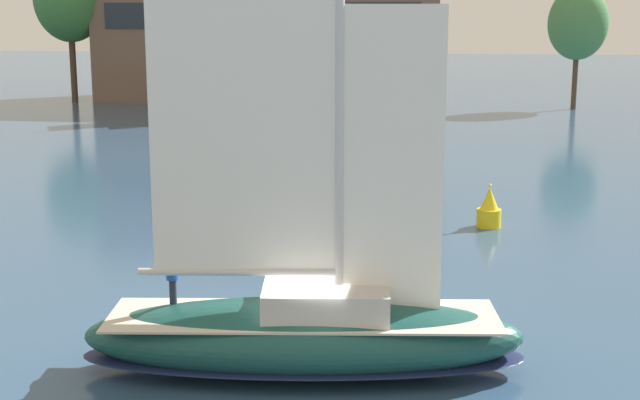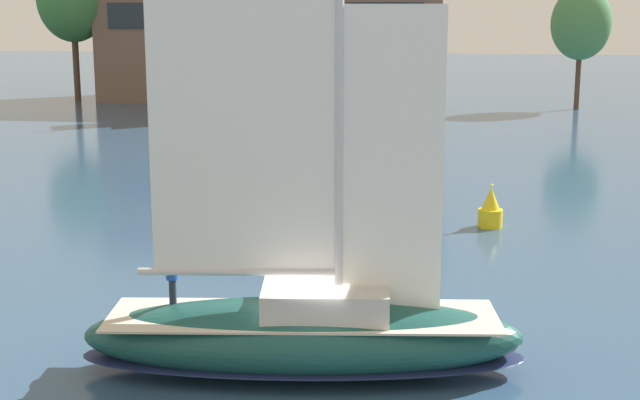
% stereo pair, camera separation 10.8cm
% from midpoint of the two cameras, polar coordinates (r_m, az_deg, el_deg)
% --- Properties ---
extents(ground_plane, '(400.00, 400.00, 0.00)m').
position_cam_midpoint_polar(ground_plane, '(24.63, -1.19, -10.93)').
color(ground_plane, '#2D4C6B').
extents(waterfront_building, '(38.60, 14.00, 17.69)m').
position_cam_midpoint_polar(waterfront_building, '(101.11, -3.17, 11.44)').
color(waterfront_building, brown).
rests_on(waterfront_building, ground).
extents(tree_shore_center, '(5.95, 5.95, 12.25)m').
position_cam_midpoint_polar(tree_shore_center, '(94.35, 16.15, 10.79)').
color(tree_shore_center, '#4C3828').
rests_on(tree_shore_center, ground).
extents(sailboat_main, '(12.32, 4.94, 16.44)m').
position_cam_midpoint_polar(sailboat_main, '(24.17, -1.15, -8.16)').
color(sailboat_main, '#194C47').
rests_on(sailboat_main, ground).
extents(sailboat_moored_mid_channel, '(6.12, 8.49, 11.55)m').
position_cam_midpoint_polar(sailboat_moored_mid_channel, '(83.25, -7.49, 5.80)').
color(sailboat_moored_mid_channel, '#194C47').
rests_on(sailboat_moored_mid_channel, ground).
extents(channel_buoy, '(1.11, 1.11, 2.00)m').
position_cam_midpoint_polar(channel_buoy, '(41.18, 10.70, -0.63)').
color(channel_buoy, yellow).
rests_on(channel_buoy, ground).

